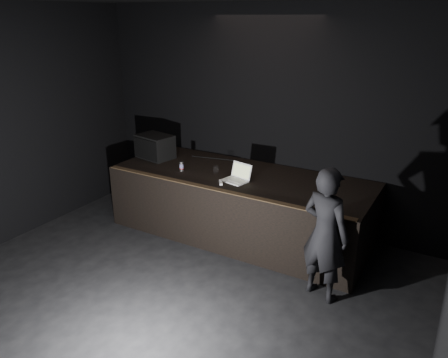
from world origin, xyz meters
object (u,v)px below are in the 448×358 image
stage_monitor (155,147)px  laptop (238,176)px  beer_can (182,166)px  stage_riser (240,205)px  person (325,234)px

stage_monitor → laptop: size_ratio=1.59×
laptop → beer_can: 0.96m
stage_riser → person: person is taller
laptop → person: person is taller
stage_riser → stage_monitor: (-1.67, 0.02, 0.70)m
stage_monitor → stage_riser: bearing=9.6°
beer_can → stage_riser: bearing=19.1°
stage_riser → laptop: bearing=-72.3°
laptop → person: size_ratio=0.25×
stage_riser → person: bearing=-29.9°
stage_monitor → laptop: 1.77m
stage_monitor → person: 3.48m
stage_riser → person: (1.65, -0.95, 0.35)m
stage_riser → beer_can: size_ratio=26.78×
person → stage_monitor: bearing=0.8°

